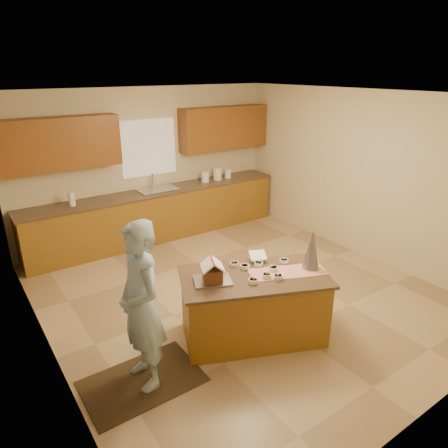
{
  "coord_description": "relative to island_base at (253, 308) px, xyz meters",
  "views": [
    {
      "loc": [
        -3.08,
        -4.07,
        3.01
      ],
      "look_at": [
        -0.1,
        0.2,
        1.0
      ],
      "focal_mm": 32.77,
      "sensor_mm": 36.0,
      "label": 1
    }
  ],
  "objects": [
    {
      "name": "back_counter_top",
      "position": [
        0.46,
        3.37,
        0.51
      ],
      "size": [
        4.85,
        0.63,
        0.04
      ],
      "primitive_type": "cube",
      "color": "brown",
      "rests_on": "back_counter_base"
    },
    {
      "name": "canister_a",
      "position": [
        1.49,
        3.37,
        0.63
      ],
      "size": [
        0.15,
        0.15,
        0.2
      ],
      "primitive_type": "cylinder",
      "color": "white",
      "rests_on": "back_counter_top"
    },
    {
      "name": "table_runner",
      "position": [
        0.36,
        -0.16,
        0.43
      ],
      "size": [
        0.94,
        0.64,
        0.01
      ],
      "primitive_type": "cube",
      "rotation": [
        0.0,
        0.0,
        -0.41
      ],
      "color": "red",
      "rests_on": "island_top"
    },
    {
      "name": "gingerbread_house",
      "position": [
        -0.46,
        0.15,
        0.54
      ],
      "size": [
        0.32,
        0.32,
        0.25
      ],
      "color": "brown",
      "rests_on": "baking_tray"
    },
    {
      "name": "baking_tray",
      "position": [
        -0.46,
        0.15,
        0.43
      ],
      "size": [
        0.49,
        0.44,
        0.02
      ],
      "primitive_type": "cube",
      "rotation": [
        0.0,
        0.0,
        -0.41
      ],
      "color": "silver",
      "rests_on": "island_top"
    },
    {
      "name": "boy",
      "position": [
        -1.35,
        0.04,
        0.49
      ],
      "size": [
        0.42,
        0.63,
        1.72
      ],
      "primitive_type": "imported",
      "rotation": [
        0.0,
        0.0,
        -1.58
      ],
      "color": "#A0C1E3",
      "rests_on": "rug"
    },
    {
      "name": "sink",
      "position": [
        0.46,
        3.37,
        0.5
      ],
      "size": [
        0.7,
        0.45,
        0.12
      ],
      "primitive_type": "cube",
      "color": "silver",
      "rests_on": "back_counter_top"
    },
    {
      "name": "faucet",
      "position": [
        0.46,
        3.55,
        0.67
      ],
      "size": [
        0.03,
        0.03,
        0.28
      ],
      "primitive_type": "cylinder",
      "color": "silver",
      "rests_on": "back_counter_top"
    },
    {
      "name": "island_base",
      "position": [
        0.0,
        0.0,
        0.0
      ],
      "size": [
        1.77,
        1.36,
        0.78
      ],
      "primitive_type": "cube",
      "rotation": [
        0.0,
        0.0,
        -0.41
      ],
      "color": "#8E5A1D",
      "rests_on": "floor"
    },
    {
      "name": "rug",
      "position": [
        -1.4,
        0.04,
        -0.38
      ],
      "size": [
        1.17,
        0.76,
        0.01
      ],
      "primitive_type": "cube",
      "color": "black",
      "rests_on": "floor"
    },
    {
      "name": "candy_bowls",
      "position": [
        0.12,
        0.02,
        0.45
      ],
      "size": [
        0.71,
        0.64,
        0.05
      ],
      "color": "#EB2949",
      "rests_on": "island_top"
    },
    {
      "name": "window_curtain",
      "position": [
        0.46,
        3.64,
        1.26
      ],
      "size": [
        1.05,
        0.03,
        1.0
      ],
      "primitive_type": "cube",
      "color": "white",
      "rests_on": "wall_back"
    },
    {
      "name": "tinsel_tree",
      "position": [
        0.65,
        -0.23,
        0.67
      ],
      "size": [
        0.26,
        0.26,
        0.49
      ],
      "primitive_type": "cone",
      "rotation": [
        0.0,
        0.0,
        -0.41
      ],
      "color": "#9D9EA8",
      "rests_on": "island_top"
    },
    {
      "name": "canister_b",
      "position": [
        1.77,
        3.37,
        0.65
      ],
      "size": [
        0.16,
        0.16,
        0.24
      ],
      "primitive_type": "cylinder",
      "color": "white",
      "rests_on": "back_counter_top"
    },
    {
      "name": "back_counter_base",
      "position": [
        0.46,
        3.37,
        0.05
      ],
      "size": [
        4.8,
        0.6,
        0.88
      ],
      "primitive_type": "cube",
      "color": "#8E5A1D",
      "rests_on": "floor"
    },
    {
      "name": "paper_towel",
      "position": [
        -1.05,
        3.37,
        0.64
      ],
      "size": [
        0.1,
        0.1,
        0.22
      ],
      "primitive_type": "cylinder",
      "color": "white",
      "rests_on": "back_counter_top"
    },
    {
      "name": "ceiling",
      "position": [
        0.46,
        0.92,
        2.31
      ],
      "size": [
        5.5,
        5.5,
        0.0
      ],
      "primitive_type": "plane",
      "color": "silver",
      "rests_on": "floor"
    },
    {
      "name": "wall_front",
      "position": [
        0.46,
        -1.83,
        0.96
      ],
      "size": [
        5.5,
        5.5,
        0.0
      ],
      "primitive_type": "plane",
      "color": "beige",
      "rests_on": "floor"
    },
    {
      "name": "island_top",
      "position": [
        0.0,
        0.0,
        0.41
      ],
      "size": [
        1.87,
        1.45,
        0.04
      ],
      "primitive_type": "cube",
      "rotation": [
        0.0,
        0.0,
        -0.41
      ],
      "color": "brown",
      "rests_on": "island_base"
    },
    {
      "name": "wall_right",
      "position": [
        2.96,
        0.92,
        0.96
      ],
      "size": [
        5.5,
        5.5,
        0.0
      ],
      "primitive_type": "plane",
      "color": "beige",
      "rests_on": "floor"
    },
    {
      "name": "floor",
      "position": [
        0.46,
        0.92,
        -0.39
      ],
      "size": [
        5.5,
        5.5,
        0.0
      ],
      "primitive_type": "plane",
      "color": "tan",
      "rests_on": "ground"
    },
    {
      "name": "stone_accent",
      "position": [
        -2.02,
        0.12,
        0.86
      ],
      "size": [
        0.0,
        2.5,
        2.5
      ],
      "primitive_type": "plane",
      "rotation": [
        1.57,
        0.0,
        1.57
      ],
      "color": "gray",
      "rests_on": "wall_left"
    },
    {
      "name": "cookbook",
      "position": [
        0.25,
        0.26,
        0.5
      ],
      "size": [
        0.24,
        0.22,
        0.08
      ],
      "primitive_type": "cube",
      "rotation": [
        -1.13,
        0.0,
        -0.41
      ],
      "color": "white",
      "rests_on": "island_top"
    },
    {
      "name": "upper_cabinet_right",
      "position": [
        2.01,
        3.49,
        1.51
      ],
      "size": [
        1.85,
        0.35,
        0.8
      ],
      "primitive_type": "cube",
      "color": "brown",
      "rests_on": "wall_back"
    },
    {
      "name": "wall_back",
      "position": [
        0.46,
        3.67,
        0.96
      ],
      "size": [
        5.5,
        5.5,
        0.0
      ],
      "primitive_type": "plane",
      "color": "beige",
      "rests_on": "floor"
    },
    {
      "name": "upper_cabinet_left",
      "position": [
        -1.09,
        3.49,
        1.51
      ],
      "size": [
        1.85,
        0.35,
        0.8
      ],
      "primitive_type": "cube",
      "color": "brown",
      "rests_on": "wall_back"
    },
    {
      "name": "canister_c",
      "position": [
        2.02,
        3.37,
        0.62
      ],
      "size": [
        0.13,
        0.13,
        0.18
      ],
      "primitive_type": "cylinder",
      "color": "white",
      "rests_on": "back_counter_top"
    },
    {
      "name": "wall_left",
      "position": [
        -2.04,
        0.92,
        0.96
      ],
      "size": [
        5.5,
        5.5,
        0.0
      ],
      "primitive_type": "plane",
      "color": "beige",
      "rests_on": "floor"
    }
  ]
}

